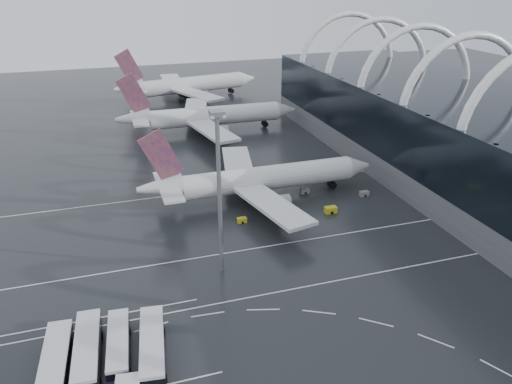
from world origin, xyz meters
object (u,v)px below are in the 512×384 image
object	(u,v)px
bus_row_near_a	(56,365)
floodlight_mast	(219,175)
gse_cart_belly_d	(364,194)
gse_cart_belly_b	(305,191)
airliner_gate_b	(206,117)
airliner_main	(257,180)
gse_cart_belly_a	(331,210)
gse_cart_belly_c	(242,220)
airliner_gate_c	(186,86)
bus_row_near_b	(87,352)
bus_row_near_c	(119,346)
gse_cart_belly_e	(279,203)
bus_row_near_d	(152,348)

from	to	relation	value
bus_row_near_a	floodlight_mast	xyz separation A→B (m)	(25.60, 17.18, 15.64)
bus_row_near_a	gse_cart_belly_d	bearing A→B (deg)	-55.74
gse_cart_belly_b	floodlight_mast	bearing A→B (deg)	-135.54
airliner_gate_b	floodlight_mast	xyz separation A→B (m)	(-14.79, -77.96, 12.60)
airliner_main	gse_cart_belly_a	distance (m)	17.45
floodlight_mast	gse_cart_belly_a	bearing A→B (deg)	27.99
airliner_main	gse_cart_belly_c	bearing A→B (deg)	-123.21
airliner_gate_c	bus_row_near_b	bearing A→B (deg)	-115.72
floodlight_mast	airliner_gate_b	bearing A→B (deg)	79.26
bus_row_near_c	gse_cart_belly_a	world-z (taller)	bus_row_near_c
airliner_gate_c	gse_cart_belly_e	size ratio (longest dim) A/B	29.10
airliner_main	bus_row_near_a	distance (m)	58.94
gse_cart_belly_c	gse_cart_belly_d	distance (m)	30.21
airliner_gate_b	bus_row_near_c	distance (m)	99.19
airliner_main	gse_cart_belly_b	size ratio (longest dim) A/B	25.85
airliner_main	floodlight_mast	world-z (taller)	floodlight_mast
bus_row_near_a	gse_cart_belly_b	size ratio (longest dim) A/B	6.78
gse_cart_belly_a	gse_cart_belly_e	distance (m)	11.41
airliner_gate_c	gse_cart_belly_b	distance (m)	98.34
bus_row_near_d	bus_row_near_a	bearing A→B (deg)	94.72
bus_row_near_a	bus_row_near_c	bearing A→B (deg)	-74.50
gse_cart_belly_b	gse_cart_belly_d	bearing A→B (deg)	-24.44
airliner_gate_c	gse_cart_belly_d	bearing A→B (deg)	-88.55
bus_row_near_a	gse_cart_belly_c	distance (m)	47.34
bus_row_near_d	gse_cart_belly_a	xyz separation A→B (m)	(40.92, 32.06, -1.18)
gse_cart_belly_c	gse_cart_belly_d	world-z (taller)	gse_cart_belly_d
bus_row_near_b	bus_row_near_d	bearing A→B (deg)	-98.74
airliner_gate_c	gse_cart_belly_a	xyz separation A→B (m)	(10.31, -108.81, -4.49)
bus_row_near_a	gse_cart_belly_e	world-z (taller)	bus_row_near_a
gse_cart_belly_d	gse_cart_belly_b	bearing A→B (deg)	155.56
bus_row_near_c	gse_cart_belly_b	xyz separation A→B (m)	(43.85, 41.08, -1.08)
gse_cart_belly_e	bus_row_near_b	bearing A→B (deg)	-137.02
bus_row_near_b	gse_cart_belly_d	xyz separation A→B (m)	(59.96, 35.75, -1.30)
bus_row_near_c	bus_row_near_d	bearing A→B (deg)	-110.62
bus_row_near_b	gse_cart_belly_a	bearing A→B (deg)	-54.79
gse_cart_belly_e	airliner_gate_c	bearing A→B (deg)	90.69
floodlight_mast	bus_row_near_c	bearing A→B (deg)	-138.90
floodlight_mast	gse_cart_belly_e	world-z (taller)	floodlight_mast
airliner_main	gse_cart_belly_c	world-z (taller)	airliner_main
gse_cart_belly_c	airliner_gate_b	bearing A→B (deg)	83.93
airliner_gate_b	gse_cart_belly_e	world-z (taller)	airliner_gate_b
gse_cart_belly_e	airliner_main	bearing A→B (deg)	128.18
bus_row_near_b	gse_cart_belly_c	size ratio (longest dim) A/B	7.34
gse_cart_belly_a	floodlight_mast	bearing A→B (deg)	-152.01
airliner_main	gse_cart_belly_e	bearing A→B (deg)	-52.32
bus_row_near_b	gse_cart_belly_a	xyz separation A→B (m)	(49.02, 30.30, -1.18)
airliner_main	airliner_gate_c	bearing A→B (deg)	88.14
gse_cart_belly_a	gse_cart_belly_e	size ratio (longest dim) A/B	1.24
gse_cart_belly_a	gse_cart_belly_e	world-z (taller)	gse_cart_belly_a
bus_row_near_b	gse_cart_belly_a	world-z (taller)	bus_row_near_b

